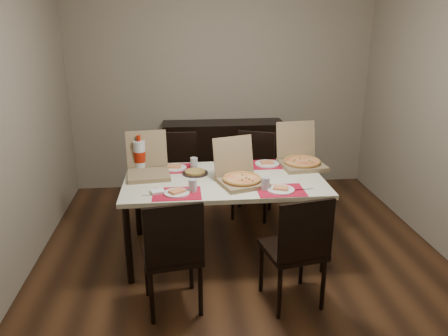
{
  "coord_description": "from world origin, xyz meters",
  "views": [
    {
      "loc": [
        -0.52,
        -3.52,
        2.13
      ],
      "look_at": [
        -0.15,
        0.18,
        0.85
      ],
      "focal_mm": 35.0,
      "sensor_mm": 36.0,
      "label": 1
    }
  ],
  "objects": [
    {
      "name": "dining_table",
      "position": [
        -0.15,
        0.18,
        0.68
      ],
      "size": [
        1.8,
        1.0,
        0.75
      ],
      "color": "beige",
      "rests_on": "ground"
    },
    {
      "name": "ground",
      "position": [
        0.0,
        0.0,
        -0.01
      ],
      "size": [
        3.8,
        4.0,
        0.02
      ],
      "primitive_type": "cube",
      "color": "#432714",
      "rests_on": "ground"
    },
    {
      "name": "chair_near_right",
      "position": [
        0.31,
        -0.7,
        0.51
      ],
      "size": [
        0.49,
        0.49,
        0.93
      ],
      "color": "black",
      "rests_on": "ground"
    },
    {
      "name": "dip_bowl",
      "position": [
        -0.07,
        0.34,
        0.76
      ],
      "size": [
        0.12,
        0.12,
        0.03
      ],
      "primitive_type": "imported",
      "rotation": [
        0.0,
        0.0,
        -0.09
      ],
      "color": "white",
      "rests_on": "dining_table"
    },
    {
      "name": "soda_bottle",
      "position": [
        -0.93,
        0.49,
        0.9
      ],
      "size": [
        0.12,
        0.12,
        0.35
      ],
      "color": "silver",
      "rests_on": "dining_table"
    },
    {
      "name": "sideboard",
      "position": [
        0.0,
        1.78,
        0.45
      ],
      "size": [
        1.5,
        0.4,
        0.9
      ],
      "primitive_type": "cube",
      "color": "black",
      "rests_on": "ground"
    },
    {
      "name": "chair_far_right",
      "position": [
        0.27,
        1.05,
        0.51
      ],
      "size": [
        0.54,
        0.54,
        0.93
      ],
      "color": "black",
      "rests_on": "ground"
    },
    {
      "name": "setting_near_right",
      "position": [
        0.26,
        -0.15,
        0.77
      ],
      "size": [
        0.49,
        0.3,
        0.11
      ],
      "color": "#B90C28",
      "rests_on": "dining_table"
    },
    {
      "name": "chair_near_left",
      "position": [
        -0.62,
        -0.67,
        0.51
      ],
      "size": [
        0.48,
        0.48,
        0.93
      ],
      "color": "black",
      "rests_on": "ground"
    },
    {
      "name": "setting_near_left",
      "position": [
        -0.56,
        -0.13,
        0.77
      ],
      "size": [
        0.49,
        0.3,
        0.11
      ],
      "color": "#B90C28",
      "rests_on": "dining_table"
    },
    {
      "name": "pizza_box_right",
      "position": [
        0.63,
        0.47,
        0.81
      ],
      "size": [
        0.44,
        0.48,
        0.4
      ],
      "color": "olive",
      "rests_on": "dining_table"
    },
    {
      "name": "setting_far_right",
      "position": [
        0.25,
        0.51,
        0.77
      ],
      "size": [
        0.47,
        0.3,
        0.11
      ],
      "color": "#B90C28",
      "rests_on": "dining_table"
    },
    {
      "name": "chair_far_left",
      "position": [
        -0.57,
        1.1,
        0.51
      ],
      "size": [
        0.43,
        0.43,
        0.93
      ],
      "color": "black",
      "rests_on": "ground"
    },
    {
      "name": "room_walls",
      "position": [
        0.0,
        0.43,
        1.73
      ],
      "size": [
        3.84,
        4.02,
        2.62
      ],
      "color": "gray",
      "rests_on": "ground"
    },
    {
      "name": "pizza_box_center",
      "position": [
        -0.02,
        0.05,
        0.81
      ],
      "size": [
        0.48,
        0.51,
        0.38
      ],
      "color": "olive",
      "rests_on": "dining_table"
    },
    {
      "name": "setting_far_left",
      "position": [
        -0.57,
        0.5,
        0.77
      ],
      "size": [
        0.48,
        0.3,
        0.11
      ],
      "color": "#B90C28",
      "rests_on": "dining_table"
    },
    {
      "name": "napkin_loose",
      "position": [
        -0.09,
        0.09,
        0.76
      ],
      "size": [
        0.16,
        0.16,
        0.02
      ],
      "primitive_type": "cube",
      "rotation": [
        0.0,
        0.0,
        0.97
      ],
      "color": "white",
      "rests_on": "dining_table"
    },
    {
      "name": "faina_plate",
      "position": [
        -0.41,
        0.33,
        0.76
      ],
      "size": [
        0.24,
        0.24,
        0.03
      ],
      "color": "black",
      "rests_on": "dining_table"
    },
    {
      "name": "pizza_box_left",
      "position": [
        -0.84,
        0.35,
        0.81
      ],
      "size": [
        0.42,
        0.46,
        0.38
      ],
      "color": "olive",
      "rests_on": "dining_table"
    }
  ]
}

